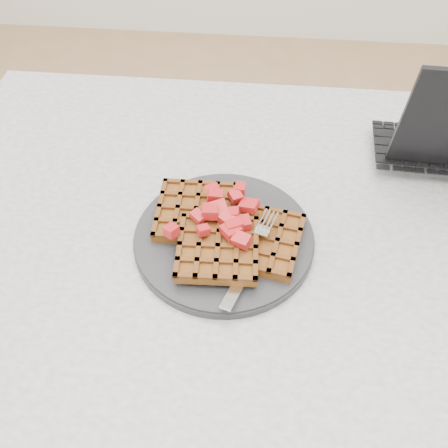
# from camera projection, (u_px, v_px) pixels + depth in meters

# --- Properties ---
(ground) EXTENTS (4.00, 4.00, 0.00)m
(ground) POSITION_uv_depth(u_px,v_px,m) (264.00, 419.00, 1.31)
(ground) COLOR tan
(ground) RESTS_ON ground
(table) EXTENTS (1.20, 0.80, 0.75)m
(table) POSITION_uv_depth(u_px,v_px,m) (287.00, 280.00, 0.83)
(table) COLOR silver
(table) RESTS_ON ground
(plate) EXTENTS (0.27, 0.27, 0.02)m
(plate) POSITION_uv_depth(u_px,v_px,m) (224.00, 238.00, 0.73)
(plate) COLOR #252528
(plate) RESTS_ON table
(waffles) EXTENTS (0.22, 0.19, 0.03)m
(waffles) POSITION_uv_depth(u_px,v_px,m) (224.00, 232.00, 0.72)
(waffles) COLOR brown
(waffles) RESTS_ON plate
(strawberry_pile) EXTENTS (0.15, 0.15, 0.02)m
(strawberry_pile) POSITION_uv_depth(u_px,v_px,m) (224.00, 217.00, 0.70)
(strawberry_pile) COLOR maroon
(strawberry_pile) RESTS_ON waffles
(fork) EXTENTS (0.08, 0.18, 0.02)m
(fork) POSITION_uv_depth(u_px,v_px,m) (253.00, 256.00, 0.69)
(fork) COLOR silver
(fork) RESTS_ON plate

